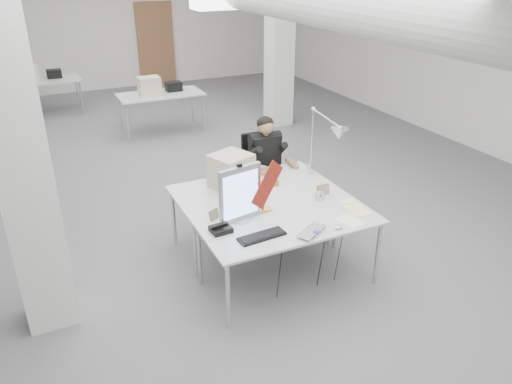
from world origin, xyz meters
TOP-DOWN VIEW (x-y plane):
  - room_shell at (0.04, 0.13)m, footprint 10.04×14.04m
  - desk_main at (0.00, -2.50)m, footprint 1.80×0.90m
  - desk_second at (0.00, -1.60)m, footprint 1.80×0.90m
  - bg_desk_a at (0.20, 3.00)m, footprint 1.60×0.80m
  - bg_desk_b at (-1.80, 5.20)m, footprint 1.60×0.80m
  - office_chair at (0.50, -0.89)m, footprint 0.58×0.58m
  - seated_person at (0.50, -0.94)m, footprint 0.51×0.63m
  - monitor at (-0.44, -2.26)m, footprint 0.47×0.13m
  - pennant at (-0.15, -2.30)m, footprint 0.43×0.17m
  - keyboard at (-0.39, -2.67)m, footprint 0.48×0.19m
  - laptop at (0.10, -2.84)m, footprint 0.43×0.38m
  - mouse at (0.35, -2.85)m, footprint 0.09×0.08m
  - bankers_lamp at (-0.14, -2.18)m, footprint 0.32×0.14m
  - desk_phone at (-0.70, -2.40)m, footprint 0.21×0.19m
  - picture_frame_left at (-0.67, -2.13)m, footprint 0.13×0.09m
  - picture_frame_right at (0.63, -2.12)m, footprint 0.15×0.04m
  - desk_clock at (0.52, -2.22)m, footprint 0.11×0.04m
  - paper_stack_a at (0.54, -2.77)m, footprint 0.24×0.31m
  - paper_stack_b at (0.74, -2.61)m, footprint 0.22×0.29m
  - paper_stack_c at (0.77, -2.39)m, footprint 0.21×0.16m
  - beige_monitor at (-0.21, -1.49)m, footprint 0.53×0.51m
  - architect_lamp at (0.82, -1.79)m, footprint 0.32×0.75m

SIDE VIEW (x-z plane):
  - office_chair at x=0.50m, z-range 0.00..1.15m
  - desk_main at x=0.00m, z-range 0.73..0.75m
  - desk_second at x=0.00m, z-range 0.73..0.75m
  - bg_desk_a at x=0.20m, z-range 0.73..0.75m
  - bg_desk_b at x=-1.80m, z-range 0.73..0.75m
  - paper_stack_c at x=0.77m, z-range 0.76..0.76m
  - paper_stack_a at x=0.54m, z-range 0.76..0.76m
  - paper_stack_b at x=0.74m, z-range 0.76..0.76m
  - keyboard at x=-0.39m, z-range 0.76..0.78m
  - laptop at x=0.10m, z-range 0.76..0.78m
  - mouse at x=0.35m, z-range 0.76..0.79m
  - desk_phone at x=-0.70m, z-range 0.76..0.80m
  - desk_clock at x=0.52m, z-range 0.75..0.86m
  - picture_frame_left at x=-0.67m, z-range 0.75..0.86m
  - picture_frame_right at x=0.63m, z-range 0.75..0.88m
  - seated_person at x=0.50m, z-range 0.44..1.36m
  - bankers_lamp at x=-0.14m, z-range 0.75..1.11m
  - beige_monitor at x=-0.21m, z-range 0.76..1.15m
  - monitor at x=-0.44m, z-range 0.76..1.33m
  - pennant at x=-0.15m, z-range 0.86..1.35m
  - architect_lamp at x=0.82m, z-range 0.75..1.68m
  - room_shell at x=0.04m, z-range 0.07..3.31m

